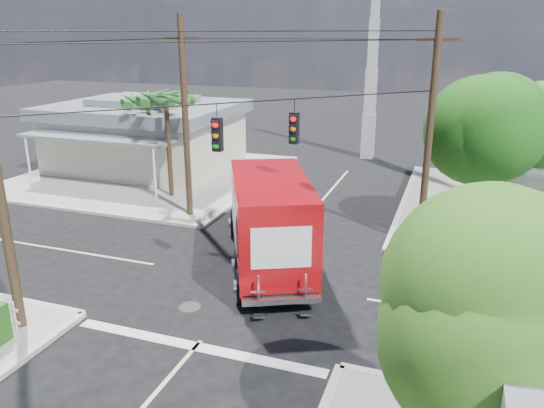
% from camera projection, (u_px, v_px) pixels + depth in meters
% --- Properties ---
extents(ground, '(120.00, 120.00, 0.00)m').
position_uv_depth(ground, '(253.00, 281.00, 18.51)').
color(ground, black).
rests_on(ground, ground).
extents(sidewalk_nw, '(14.12, 14.12, 0.14)m').
position_uv_depth(sidewalk_nw, '(151.00, 175.00, 31.68)').
color(sidewalk_nw, gray).
rests_on(sidewalk_nw, ground).
extents(road_markings, '(32.00, 32.00, 0.01)m').
position_uv_depth(road_markings, '(236.00, 300.00, 17.19)').
color(road_markings, beige).
rests_on(road_markings, ground).
extents(building_nw, '(10.80, 10.20, 4.30)m').
position_uv_depth(building_nw, '(146.00, 133.00, 32.78)').
color(building_nw, beige).
rests_on(building_nw, sidewalk_nw).
extents(radio_tower, '(0.80, 0.80, 17.00)m').
position_uv_depth(radio_tower, '(372.00, 73.00, 34.47)').
color(radio_tower, silver).
rests_on(radio_tower, ground).
extents(tree_ne_front, '(4.21, 4.14, 6.66)m').
position_uv_depth(tree_ne_front, '(486.00, 125.00, 20.77)').
color(tree_ne_front, '#422D1C').
rests_on(tree_ne_front, sidewalk_ne).
extents(tree_se, '(3.67, 3.54, 5.62)m').
position_uv_depth(tree_se, '(489.00, 311.00, 8.53)').
color(tree_se, '#422D1C').
rests_on(tree_se, sidewalk_se).
extents(palm_nw_front, '(3.01, 3.08, 5.59)m').
position_uv_depth(palm_nw_front, '(166.00, 100.00, 26.02)').
color(palm_nw_front, '#422D1C').
rests_on(palm_nw_front, sidewalk_nw).
extents(palm_nw_back, '(3.01, 3.08, 5.19)m').
position_uv_depth(palm_nw_back, '(148.00, 102.00, 28.12)').
color(palm_nw_back, '#422D1C').
rests_on(palm_nw_back, sidewalk_nw).
extents(utility_poles, '(12.00, 10.68, 9.00)m').
position_uv_depth(utility_poles, '(227.00, 137.00, 18.98)').
color(utility_poles, '#473321').
rests_on(utility_poles, ground).
extents(vending_boxes, '(1.90, 0.50, 1.10)m').
position_uv_depth(vending_boxes, '(455.00, 225.00, 21.77)').
color(vending_boxes, '#9D0D09').
rests_on(vending_boxes, sidewalk_ne).
extents(delivery_truck, '(5.65, 8.37, 3.53)m').
position_uv_depth(delivery_truck, '(269.00, 219.00, 19.24)').
color(delivery_truck, black).
rests_on(delivery_truck, ground).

